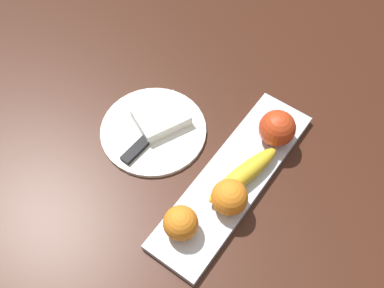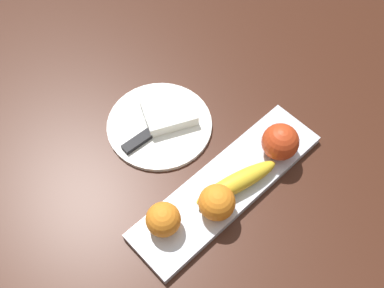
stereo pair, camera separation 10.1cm
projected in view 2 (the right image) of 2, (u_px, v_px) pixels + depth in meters
name	position (u px, v px, depth m)	size (l,w,h in m)	color
ground_plane	(223.00, 207.00, 0.99)	(2.40, 2.40, 0.00)	#3C1D12
fruit_tray	(227.00, 185.00, 1.00)	(0.48, 0.13, 0.02)	silver
apple	(280.00, 142.00, 1.00)	(0.08, 0.08, 0.08)	#C43D1A
banana	(237.00, 183.00, 0.97)	(0.19, 0.04, 0.04)	yellow
orange_near_apple	(163.00, 219.00, 0.91)	(0.07, 0.07, 0.07)	orange
orange_near_banana	(218.00, 204.00, 0.93)	(0.08, 0.08, 0.08)	orange
dinner_plate	(160.00, 125.00, 1.09)	(0.25, 0.25, 0.01)	white
folded_napkin	(169.00, 113.00, 1.09)	(0.12, 0.09, 0.03)	white
knife	(146.00, 136.00, 1.06)	(0.18, 0.03, 0.01)	silver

